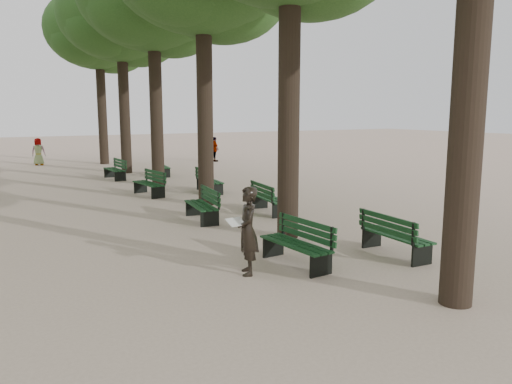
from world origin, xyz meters
TOP-DOWN VIEW (x-y plane):
  - ground at (0.00, 0.00)m, footprint 120.00×120.00m
  - tree_central_4 at (1.50, 18.00)m, footprint 6.00×6.00m
  - tree_central_5 at (1.50, 23.00)m, footprint 6.00×6.00m
  - bench_left_0 at (0.37, 0.95)m, footprint 0.70×1.84m
  - bench_left_1 at (0.37, 5.76)m, footprint 0.78×1.86m
  - bench_left_2 at (0.37, 10.68)m, footprint 0.78×1.86m
  - bench_left_3 at (0.37, 15.84)m, footprint 0.69×1.83m
  - bench_right_0 at (2.63, 0.48)m, footprint 0.66×1.83m
  - bench_right_1 at (2.63, 5.76)m, footprint 0.79×1.86m
  - bench_right_2 at (2.63, 10.28)m, footprint 0.72×1.84m
  - bench_right_3 at (2.63, 16.00)m, footprint 0.78×1.85m
  - man_with_map at (-0.72, 0.96)m, footprint 0.71×0.75m
  - pedestrian_d at (-1.98, 24.11)m, footprint 0.83×0.57m
  - pedestrian_c at (7.76, 21.00)m, footprint 0.37×0.91m

SIDE VIEW (x-z plane):
  - ground at x=0.00m, z-range 0.00..0.00m
  - bench_left_0 at x=0.37m, z-range -0.19..0.73m
  - bench_left_1 at x=0.37m, z-range -0.19..0.73m
  - bench_left_2 at x=0.37m, z-range -0.19..0.73m
  - bench_left_3 at x=0.37m, z-range -0.19..0.73m
  - bench_right_0 at x=2.63m, z-range -0.19..0.73m
  - bench_right_1 at x=2.63m, z-range -0.19..0.73m
  - bench_right_2 at x=2.63m, z-range -0.19..0.73m
  - bench_right_3 at x=2.63m, z-range -0.19..0.73m
  - pedestrian_c at x=7.76m, z-range 0.00..1.53m
  - pedestrian_d at x=-1.98m, z-range 0.00..1.56m
  - man_with_map at x=-0.72m, z-range 0.00..1.69m
  - tree_central_4 at x=1.50m, z-range 2.68..12.63m
  - tree_central_5 at x=1.50m, z-range 2.68..12.63m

